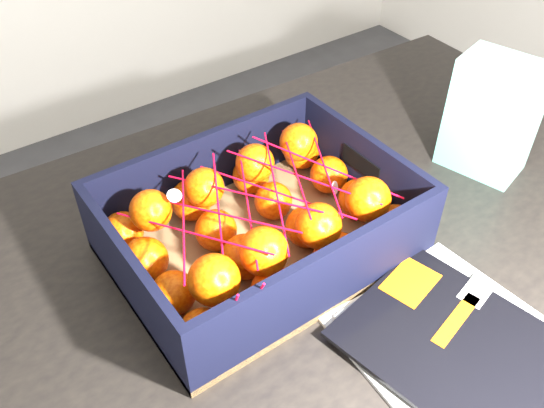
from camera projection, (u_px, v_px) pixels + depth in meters
table at (327, 270)px, 0.95m from camera, size 1.23×0.85×0.75m
magazine_stack at (464, 352)px, 0.70m from camera, size 0.26×0.31×0.02m
produce_crate at (260, 231)px, 0.82m from camera, size 0.40×0.30×0.12m
clementine_heap at (263, 222)px, 0.80m from camera, size 0.38×0.28×0.11m
mesh_net at (259, 201)px, 0.76m from camera, size 0.33×0.27×0.09m
retail_carton at (492, 117)px, 0.93m from camera, size 0.12×0.15×0.20m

